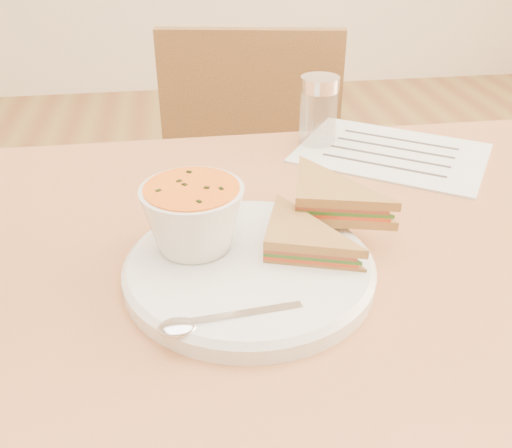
{
  "coord_description": "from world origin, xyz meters",
  "views": [
    {
      "loc": [
        -0.16,
        -0.51,
        1.1
      ],
      "look_at": [
        -0.09,
        -0.01,
        0.8
      ],
      "focal_mm": 40.0,
      "sensor_mm": 36.0,
      "label": 1
    }
  ],
  "objects": [
    {
      "name": "sandwich_half_b",
      "position": [
        -0.04,
        0.01,
        0.8
      ],
      "size": [
        0.13,
        0.13,
        0.03
      ],
      "primitive_type": null,
      "rotation": [
        0.0,
        0.0,
        -0.25
      ],
      "color": "#AC7B3C",
      "rests_on": "plate"
    },
    {
      "name": "chair_far",
      "position": [
        -0.03,
        0.47,
        0.43
      ],
      "size": [
        0.44,
        0.44,
        0.85
      ],
      "primitive_type": null,
      "rotation": [
        0.0,
        0.0,
        2.97
      ],
      "color": "brown",
      "rests_on": "floor"
    },
    {
      "name": "condiment_shaker",
      "position": [
        0.06,
        0.3,
        0.8
      ],
      "size": [
        0.06,
        0.06,
        0.11
      ],
      "primitive_type": null,
      "rotation": [
        0.0,
        0.0,
        0.06
      ],
      "color": "silver",
      "rests_on": "dining_table"
    },
    {
      "name": "plate",
      "position": [
        -0.1,
        -0.03,
        0.76
      ],
      "size": [
        0.29,
        0.29,
        0.02
      ],
      "primitive_type": null,
      "rotation": [
        0.0,
        0.0,
        0.13
      ],
      "color": "white",
      "rests_on": "dining_table"
    },
    {
      "name": "paper_menu",
      "position": [
        0.16,
        0.24,
        0.75
      ],
      "size": [
        0.33,
        0.31,
        0.0
      ],
      "primitive_type": null,
      "rotation": [
        0.0,
        0.0,
        -0.6
      ],
      "color": "white",
      "rests_on": "dining_table"
    },
    {
      "name": "sandwich_half_a",
      "position": [
        -0.08,
        -0.04,
        0.78
      ],
      "size": [
        0.13,
        0.13,
        0.03
      ],
      "primitive_type": null,
      "rotation": [
        0.0,
        0.0,
        -0.31
      ],
      "color": "#AC7B3C",
      "rests_on": "plate"
    },
    {
      "name": "soup_bowl",
      "position": [
        -0.15,
        -0.0,
        0.8
      ],
      "size": [
        0.13,
        0.13,
        0.07
      ],
      "primitive_type": null,
      "rotation": [
        0.0,
        0.0,
        0.3
      ],
      "color": "white",
      "rests_on": "plate"
    },
    {
      "name": "spoon",
      "position": [
        -0.12,
        -0.12,
        0.77
      ],
      "size": [
        0.17,
        0.06,
        0.01
      ],
      "primitive_type": null,
      "rotation": [
        0.0,
        0.0,
        0.13
      ],
      "color": "silver",
      "rests_on": "plate"
    }
  ]
}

